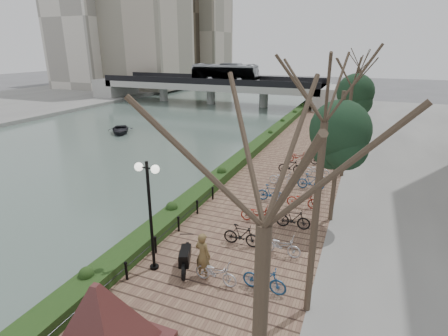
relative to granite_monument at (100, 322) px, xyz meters
The scene contains 14 objects.
ground 4.11m from the granite_monument, 144.48° to the left, with size 220.00×220.00×0.00m, color #59595B.
river_water 32.64m from the granite_monument, 123.57° to the left, with size 30.00×130.00×0.02m, color #4E6258.
promenade 19.74m from the granite_monument, 87.15° to the left, with size 8.00×75.00×0.50m, color brown.
hedge 22.31m from the granite_monument, 96.24° to the left, with size 1.10×56.00×0.60m, color #183413.
chain_fence 4.55m from the granite_monument, 111.30° to the left, with size 0.10×14.10×0.70m.
granite_monument is the anchor object (origin of this frame).
lamppost 4.77m from the granite_monument, 104.36° to the left, with size 1.02×0.32×4.49m.
motorcycle 4.73m from the granite_monument, 88.92° to the left, with size 0.56×1.80×1.13m, color black, non-canonical shape.
pedestrian 4.55m from the granite_monument, 77.55° to the left, with size 0.68×0.45×1.87m, color brown.
bicycle_parking 12.46m from the granite_monument, 78.55° to the left, with size 2.40×17.32×1.00m.
street_trees 15.77m from the granite_monument, 71.45° to the left, with size 3.20×37.12×6.80m.
bridge 50.33m from the granite_monument, 110.36° to the left, with size 36.00×10.77×6.50m.
boat 30.50m from the granite_monument, 127.27° to the left, with size 2.68×3.76×0.78m, color #232228.
far_buildings 82.68m from the granite_monument, 123.28° to the left, with size 35.00×38.00×38.00m.
Camera 1 is at (9.05, -7.92, 8.87)m, focal length 28.00 mm.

